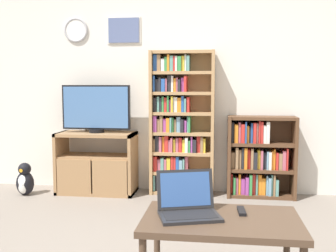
% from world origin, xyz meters
% --- Properties ---
extents(wall_back, '(6.25, 0.09, 2.60)m').
position_xyz_m(wall_back, '(-0.01, 2.30, 1.30)').
color(wall_back, silver).
rests_on(wall_back, ground_plane).
extents(tv_stand, '(0.92, 0.42, 0.72)m').
position_xyz_m(tv_stand, '(-0.97, 2.01, 0.36)').
color(tv_stand, '#9E754C').
rests_on(tv_stand, ground_plane).
extents(television, '(0.81, 0.18, 0.56)m').
position_xyz_m(television, '(-0.97, 2.04, 1.00)').
color(television, black).
rests_on(television, tv_stand).
extents(bookshelf_tall, '(0.74, 0.25, 1.67)m').
position_xyz_m(bookshelf_tall, '(-0.01, 2.14, 0.82)').
color(bookshelf_tall, tan).
rests_on(bookshelf_tall, ground_plane).
extents(bookshelf_short, '(0.76, 0.29, 0.93)m').
position_xyz_m(bookshelf_short, '(0.91, 2.12, 0.44)').
color(bookshelf_short, brown).
rests_on(bookshelf_short, ground_plane).
extents(coffee_table, '(0.96, 0.59, 0.47)m').
position_xyz_m(coffee_table, '(0.49, -0.05, 0.42)').
color(coffee_table, '#4C3828').
rests_on(coffee_table, ground_plane).
extents(laptop, '(0.43, 0.39, 0.27)m').
position_xyz_m(laptop, '(0.28, -0.02, 0.54)').
color(laptop, '#232326').
rests_on(laptop, coffee_table).
extents(remote_near_laptop, '(0.05, 0.16, 0.02)m').
position_xyz_m(remote_near_laptop, '(0.62, 0.07, 0.48)').
color(remote_near_laptop, black).
rests_on(remote_near_laptop, coffee_table).
extents(penguin_figurine, '(0.20, 0.18, 0.38)m').
position_xyz_m(penguin_figurine, '(-1.77, 1.81, 0.17)').
color(penguin_figurine, black).
rests_on(penguin_figurine, ground_plane).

